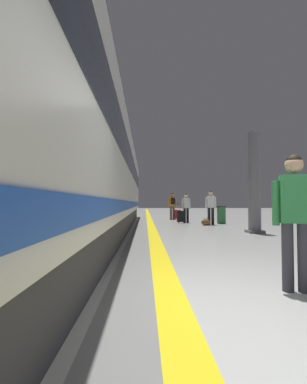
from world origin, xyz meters
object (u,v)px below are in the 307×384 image
object	(u,v)px
passenger_near	(186,206)
passenger_far	(172,204)
duffel_bag_mid	(206,222)
platform_pillar	(254,184)
waste_bin	(221,215)
suitcase_near	(181,216)
passenger_mid	(211,205)
traveller_foreground	(295,212)
high_speed_train	(88,161)
suitcase_far	(177,214)

from	to	relation	value
passenger_near	passenger_far	xyz separation A→B (m)	(-0.45, 3.15, 0.10)
duffel_bag_mid	platform_pillar	distance (m)	4.01
platform_pillar	waste_bin	bearing A→B (deg)	89.58
suitcase_near	passenger_mid	size ratio (longest dim) A/B	0.39
traveller_foreground	duffel_bag_mid	xyz separation A→B (m)	(1.08, 10.44, -0.80)
high_speed_train	suitcase_far	world-z (taller)	high_speed_train
high_speed_train	waste_bin	world-z (taller)	high_speed_train
suitcase_far	waste_bin	distance (m)	4.24
waste_bin	high_speed_train	bearing A→B (deg)	-139.60
high_speed_train	platform_pillar	distance (m)	5.91
suitcase_far	platform_pillar	size ratio (longest dim) A/B	0.28
passenger_mid	waste_bin	xyz separation A→B (m)	(0.73, 0.84, -0.52)
suitcase_near	duffel_bag_mid	size ratio (longest dim) A/B	1.48
waste_bin	suitcase_far	bearing A→B (deg)	115.90
traveller_foreground	suitcase_far	xyz separation A→B (m)	(0.28, 15.43, -0.61)
platform_pillar	passenger_mid	bearing A→B (deg)	100.24
high_speed_train	passenger_near	xyz separation A→B (m)	(4.17, 5.78, -1.58)
duffel_bag_mid	passenger_near	bearing A→B (deg)	108.94
traveller_foreground	suitcase_far	size ratio (longest dim) A/B	1.62
passenger_far	duffel_bag_mid	bearing A→B (deg)	-77.64
suitcase_near	waste_bin	world-z (taller)	waste_bin
passenger_near	passenger_mid	bearing A→B (deg)	-58.57
suitcase_near	platform_pillar	xyz separation A→B (m)	(2.00, -5.24, 1.37)
platform_pillar	waste_bin	xyz separation A→B (m)	(0.03, 4.71, -1.27)
platform_pillar	waste_bin	size ratio (longest dim) A/B	3.96
passenger_near	duffel_bag_mid	xyz separation A→B (m)	(0.66, -1.94, -0.77)
suitcase_far	platform_pillar	world-z (taller)	platform_pillar
passenger_mid	duffel_bag_mid	xyz separation A→B (m)	(-0.32, -0.32, -0.83)
passenger_mid	platform_pillar	bearing A→B (deg)	-79.76
passenger_mid	platform_pillar	xyz separation A→B (m)	(0.70, -3.87, 0.75)
traveller_foreground	suitcase_near	distance (m)	12.16
duffel_bag_mid	waste_bin	xyz separation A→B (m)	(1.05, 1.17, 0.30)
suitcase_far	waste_bin	bearing A→B (deg)	-64.10
traveller_foreground	waste_bin	world-z (taller)	traveller_foreground
passenger_near	duffel_bag_mid	distance (m)	2.19
passenger_mid	suitcase_near	bearing A→B (deg)	133.58
passenger_far	suitcase_far	world-z (taller)	passenger_far
high_speed_train	suitcase_near	xyz separation A→B (m)	(3.85, 5.54, -2.15)
suitcase_near	platform_pillar	size ratio (longest dim) A/B	0.18
passenger_near	platform_pillar	size ratio (longest dim) A/B	0.44
traveller_foreground	suitcase_near	size ratio (longest dim) A/B	2.52
passenger_mid	duffel_bag_mid	size ratio (longest dim) A/B	3.83
high_speed_train	passenger_mid	bearing A→B (deg)	38.96
passenger_mid	passenger_far	distance (m)	4.97
waste_bin	passenger_near	bearing A→B (deg)	155.94
traveller_foreground	platform_pillar	xyz separation A→B (m)	(2.10, 6.90, 0.77)
passenger_near	passenger_far	size ratio (longest dim) A/B	0.92
high_speed_train	passenger_mid	world-z (taller)	high_speed_train
high_speed_train	duffel_bag_mid	size ratio (longest dim) A/B	60.75
platform_pillar	passenger_near	bearing A→B (deg)	107.08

